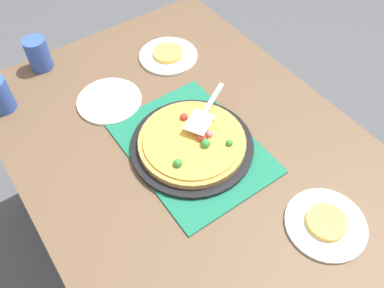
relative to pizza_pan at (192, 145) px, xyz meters
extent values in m
plane|color=#4C4C51|center=(0.00, 0.00, -0.76)|extent=(8.00, 8.00, 0.00)
cube|color=brown|center=(0.00, 0.00, -0.03)|extent=(1.40, 1.00, 0.03)
cube|color=brown|center=(-0.64, -0.44, -0.40)|extent=(0.07, 0.07, 0.72)
cube|color=brown|center=(-0.64, 0.44, -0.40)|extent=(0.07, 0.07, 0.72)
cube|color=#196B4C|center=(0.00, 0.00, -0.01)|extent=(0.48, 0.36, 0.01)
cylinder|color=black|center=(0.00, 0.00, 0.00)|extent=(0.38, 0.38, 0.01)
cylinder|color=#B78442|center=(0.00, 0.00, 0.02)|extent=(0.33, 0.33, 0.02)
cylinder|color=gold|center=(0.00, 0.00, 0.03)|extent=(0.30, 0.30, 0.01)
sphere|color=#338433|center=(0.05, -0.09, 0.04)|extent=(0.03, 0.03, 0.03)
sphere|color=#338433|center=(0.08, 0.08, 0.04)|extent=(0.02, 0.02, 0.02)
sphere|color=#E5CC7F|center=(-0.03, 0.10, 0.04)|extent=(0.02, 0.02, 0.02)
sphere|color=#338433|center=(0.04, 0.02, 0.04)|extent=(0.03, 0.03, 0.03)
sphere|color=#B76675|center=(0.02, 0.05, 0.04)|extent=(0.02, 0.02, 0.02)
sphere|color=red|center=(0.02, 0.02, 0.04)|extent=(0.03, 0.03, 0.03)
sphere|color=red|center=(-0.08, 0.03, 0.04)|extent=(0.03, 0.03, 0.03)
cylinder|color=white|center=(-0.41, 0.18, -0.01)|extent=(0.22, 0.22, 0.01)
cylinder|color=white|center=(0.42, 0.14, -0.01)|extent=(0.22, 0.22, 0.01)
cylinder|color=white|center=(-0.33, -0.12, -0.01)|extent=(0.22, 0.22, 0.01)
cylinder|color=#EAB747|center=(-0.41, 0.18, 0.01)|extent=(0.11, 0.11, 0.02)
cylinder|color=#EAB747|center=(0.42, 0.14, 0.01)|extent=(0.11, 0.11, 0.02)
cylinder|color=#3351AD|center=(-0.63, -0.23, 0.05)|extent=(0.08, 0.08, 0.12)
cube|color=silver|center=(-0.02, 0.04, 0.06)|extent=(0.11, 0.11, 0.00)
cube|color=#B2B2B7|center=(-0.08, 0.14, 0.06)|extent=(0.08, 0.13, 0.01)
camera|label=1|loc=(0.62, -0.43, 0.96)|focal=37.09mm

